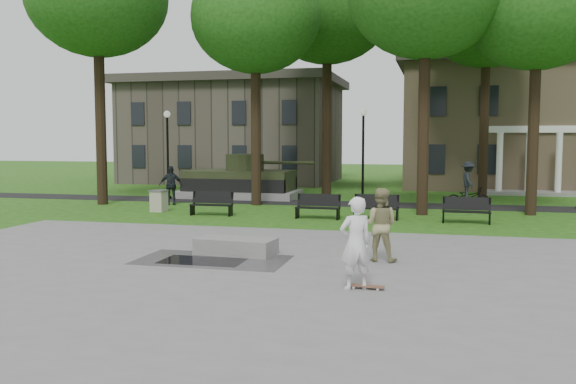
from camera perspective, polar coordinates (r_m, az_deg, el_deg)
name	(u,v)px	position (r m, az deg, el deg)	size (l,w,h in m)	color
ground	(298,245)	(18.72, 0.95, -4.96)	(120.00, 120.00, 0.00)	#1B4F12
plaza	(249,281)	(13.98, -3.66, -8.35)	(22.00, 16.00, 0.02)	gray
footpath	(352,204)	(30.43, 5.98, -1.12)	(44.00, 2.60, 0.01)	black
building_right	(528,122)	(44.38, 21.56, 6.08)	(17.00, 12.00, 8.60)	#9E8460
building_left	(235,134)	(46.97, -4.98, 5.42)	(15.00, 10.00, 7.20)	#4C443D
tree_1	(255,19)	(30.29, -3.07, 15.88)	(6.20, 6.20, 11.63)	black
tree_3	(538,9)	(28.27, 22.32, 15.57)	(6.00, 6.00, 11.19)	black
tree_4	(327,9)	(35.25, 3.70, 16.70)	(7.20, 7.20, 13.50)	black
tree_5	(487,17)	(35.15, 18.14, 15.30)	(6.40, 6.40, 12.44)	black
lamp_left	(168,147)	(33.40, -11.20, 4.14)	(0.36, 0.36, 4.73)	black
lamp_mid	(363,148)	(30.49, 7.04, 4.13)	(0.36, 0.36, 4.73)	black
tank_monument	(241,182)	(33.76, -4.46, 0.94)	(7.45, 3.40, 2.40)	gray
puddle	(202,261)	(16.32, -8.01, -6.41)	(2.20, 1.20, 0.00)	black
concrete_block	(236,246)	(17.13, -4.90, -5.07)	(2.20, 1.00, 0.45)	gray
skateboard	(366,287)	(13.34, 7.32, -8.84)	(0.78, 0.20, 0.07)	brown
skateboarder	(356,243)	(13.10, 6.34, -4.78)	(0.73, 0.48, 2.00)	white
friend_watching	(380,225)	(16.21, 8.60, -3.03)	(0.94, 0.73, 1.93)	#958F60
pedestrian_walker	(171,185)	(30.45, -10.92, 0.62)	(1.12, 0.47, 1.92)	black
cyclist	(468,190)	(29.31, 16.50, 0.22)	(2.10, 1.24, 2.20)	black
park_bench_0	(212,203)	(25.99, -7.12, -1.03)	(1.81, 0.57, 1.00)	black
park_bench_1	(318,206)	(24.73, 2.83, -1.31)	(1.82, 0.61, 1.00)	black
park_bench_2	(376,206)	(24.78, 8.25, -1.34)	(1.81, 0.57, 1.00)	black
park_bench_3	(466,210)	(24.36, 16.35, -1.60)	(1.82, 0.59, 1.00)	black
trash_bin	(159,201)	(27.75, -11.99, -0.80)	(0.72, 0.72, 0.96)	#B6B096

